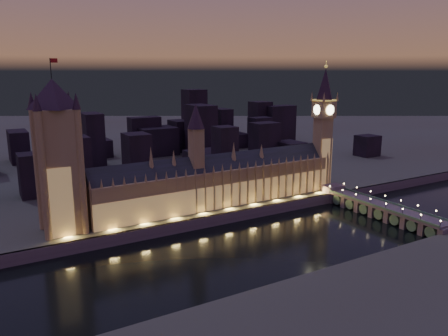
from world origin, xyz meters
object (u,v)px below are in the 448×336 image
palace_of_westminster (219,181)px  victoria_tower (57,149)px  elizabeth_tower (324,118)px  westminster_bridge (378,209)px

palace_of_westminster → victoria_tower: size_ratio=1.87×
victoria_tower → elizabeth_tower: size_ratio=0.99×
palace_of_westminster → westminster_bridge: size_ratio=1.79×
palace_of_westminster → elizabeth_tower: elizabeth_tower is taller
elizabeth_tower → palace_of_westminster: bearing=-179.9°
victoria_tower → westminster_bridge: bearing=-16.8°
westminster_bridge → victoria_tower: bearing=163.2°
elizabeth_tower → victoria_tower: bearing=-180.0°
palace_of_westminster → westminster_bridge: 122.64m
victoria_tower → westminster_bridge: 232.95m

